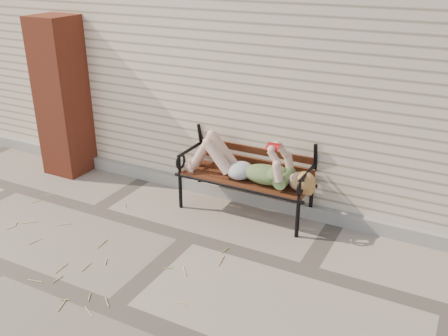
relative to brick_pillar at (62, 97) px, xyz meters
The scene contains 7 objects.
ground 2.62m from the brick_pillar, 18.06° to the right, with size 80.00×80.00×0.00m, color gray.
house_wall 3.26m from the brick_pillar, 44.37° to the left, with size 8.00×4.00×3.00m, color beige.
foundation_strip 2.49m from the brick_pillar, ahead, with size 8.00×0.10×0.15m, color gray.
brick_pillar is the anchor object (origin of this frame).
garden_bench 2.61m from the brick_pillar, ahead, with size 1.58×0.63×1.02m.
reading_woman 2.61m from the brick_pillar, ahead, with size 1.49×0.34×0.47m.
straw_scatter 2.20m from the brick_pillar, 39.80° to the right, with size 2.95×1.68×0.01m.
Camera 1 is at (2.35, -3.74, 2.69)m, focal length 40.00 mm.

